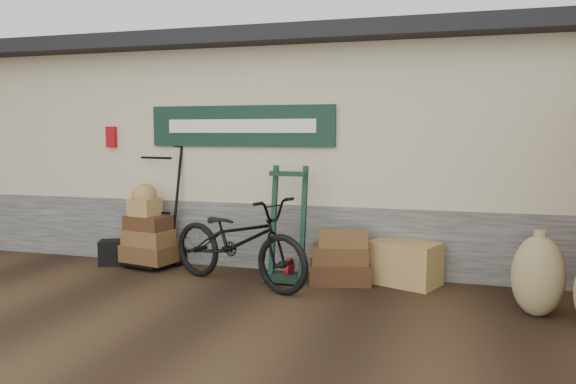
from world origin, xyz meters
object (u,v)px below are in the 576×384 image
(black_trunk, at_px, (112,252))
(porter_trolley, at_px, (157,204))
(suitcase_stack, at_px, (340,257))
(wicker_hamper, at_px, (405,263))
(green_barrow, at_px, (287,224))
(bicycle, at_px, (238,236))

(black_trunk, bearing_deg, porter_trolley, 17.29)
(suitcase_stack, bearing_deg, wicker_hamper, 12.80)
(green_barrow, height_order, black_trunk, green_barrow)
(green_barrow, distance_m, wicker_hamper, 1.54)
(porter_trolley, bearing_deg, bicycle, -12.33)
(green_barrow, relative_size, bicycle, 0.68)
(wicker_hamper, bearing_deg, bicycle, -162.46)
(green_barrow, xyz_separation_m, bicycle, (-0.50, -0.40, -0.11))
(suitcase_stack, xyz_separation_m, black_trunk, (-3.28, 0.05, -0.16))
(porter_trolley, relative_size, bicycle, 0.82)
(green_barrow, height_order, suitcase_stack, green_barrow)
(bicycle, bearing_deg, black_trunk, 97.45)
(green_barrow, height_order, wicker_hamper, green_barrow)
(porter_trolley, xyz_separation_m, black_trunk, (-0.62, -0.19, -0.69))
(suitcase_stack, distance_m, bicycle, 1.29)
(suitcase_stack, height_order, black_trunk, suitcase_stack)
(suitcase_stack, height_order, wicker_hamper, suitcase_stack)
(black_trunk, bearing_deg, wicker_hamper, 1.74)
(porter_trolley, distance_m, wicker_hamper, 3.49)
(suitcase_stack, bearing_deg, green_barrow, -176.96)
(porter_trolley, height_order, black_trunk, porter_trolley)
(bicycle, bearing_deg, porter_trolley, 85.82)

